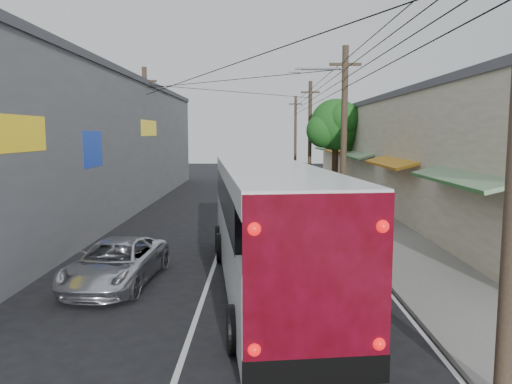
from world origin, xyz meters
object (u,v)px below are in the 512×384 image
jeepney (116,263)px  pedestrian_near (372,226)px  parked_car_far (297,174)px  coach_bus (268,225)px  pedestrian_far (368,207)px  parked_suv (311,208)px  parked_car_mid (296,189)px

jeepney → pedestrian_near: 8.98m
parked_car_far → coach_bus: bearing=-99.1°
jeepney → parked_car_far: (7.15, 28.01, 0.17)m
jeepney → pedestrian_near: (8.01, 4.04, 0.29)m
pedestrian_far → parked_suv: bearing=17.8°
parked_suv → pedestrian_near: pedestrian_near is taller
parked_car_mid → pedestrian_far: pedestrian_far is taller
parked_car_far → pedestrian_near: pedestrian_near is taller
parked_car_far → pedestrian_far: size_ratio=3.34×
parked_suv → parked_car_mid: bearing=91.7°
pedestrian_near → pedestrian_far: pedestrian_near is taller
parked_car_far → jeepney: bearing=-107.5°
coach_bus → pedestrian_near: coach_bus is taller
parked_car_mid → pedestrian_far: 9.20m
parked_car_far → pedestrian_near: 23.98m
coach_bus → pedestrian_near: 5.69m
parked_car_mid → parked_suv: bearing=-84.9°
jeepney → parked_car_mid: size_ratio=1.10×
jeepney → pedestrian_far: size_ratio=3.09×
parked_suv → jeepney: bearing=-123.4°
jeepney → pedestrian_near: pedestrian_near is taller
parked_car_mid → coach_bus: bearing=-91.5°
coach_bus → pedestrian_far: bearing=56.5°
jeepney → parked_car_mid: bearing=75.0°
jeepney → pedestrian_far: (9.02, 9.27, 0.22)m
parked_car_mid → pedestrian_far: bearing=-68.0°
parked_car_mid → parked_car_far: (0.80, 9.93, 0.10)m
parked_suv → parked_car_far: (0.80, 18.99, -0.03)m
parked_suv → pedestrian_far: size_ratio=3.92×
coach_bus → parked_car_mid: (2.11, 18.22, -1.04)m
pedestrian_near → parked_car_mid: bearing=-63.9°
parked_car_far → parked_suv: bearing=-95.6°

